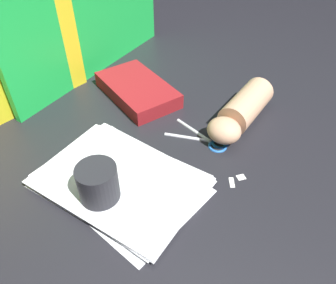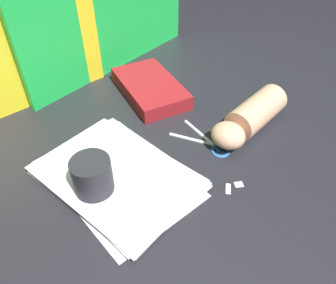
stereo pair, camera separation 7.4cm
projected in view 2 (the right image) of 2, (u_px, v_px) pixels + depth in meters
The scene contains 9 objects.
ground_plane at pixel (164, 153), 0.80m from camera, with size 6.00×6.00×0.00m, color black.
backdrop_panel_left at pixel (1, 48), 0.83m from camera, with size 0.55×0.05×0.37m.
paper_stack at pixel (118, 175), 0.74m from camera, with size 0.28×0.37×0.02m.
book_closed at pixel (150, 88), 0.99m from camera, with size 0.22×0.29×0.04m.
scissors at pixel (212, 143), 0.83m from camera, with size 0.09×0.17×0.01m.
hand_forearm at pixel (250, 117), 0.85m from camera, with size 0.26×0.10×0.08m.
paper_scrap_near at pixel (228, 189), 0.72m from camera, with size 0.03×0.03×0.00m.
paper_scrap_mid at pixel (239, 184), 0.73m from camera, with size 0.02×0.02×0.00m.
mug at pixel (93, 179), 0.68m from camera, with size 0.08×0.08×0.10m.
Camera 2 is at (-0.40, -0.42, 0.55)m, focal length 35.00 mm.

